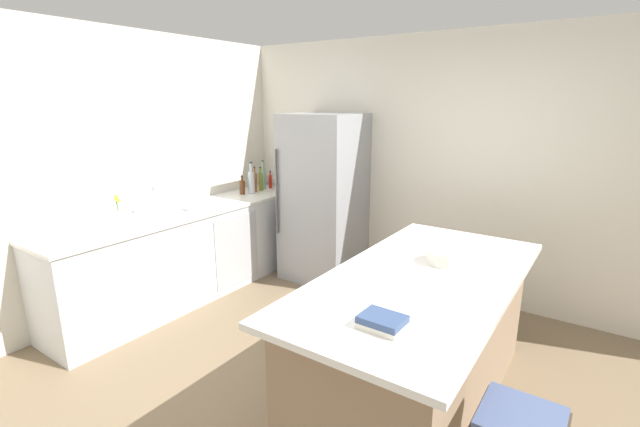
% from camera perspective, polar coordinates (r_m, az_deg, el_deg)
% --- Properties ---
extents(ground_plane, '(7.20, 7.20, 0.00)m').
position_cam_1_polar(ground_plane, '(3.16, 0.15, -23.83)').
color(ground_plane, '#7A664C').
extents(wall_rear, '(6.00, 0.10, 2.60)m').
position_cam_1_polar(wall_rear, '(4.56, 16.40, 5.64)').
color(wall_rear, silver).
rests_on(wall_rear, ground_plane).
extents(wall_left, '(0.10, 6.00, 2.60)m').
position_cam_1_polar(wall_left, '(4.41, -27.24, 4.31)').
color(wall_left, silver).
rests_on(wall_left, ground_plane).
extents(counter_run_left, '(0.65, 2.88, 0.91)m').
position_cam_1_polar(counter_run_left, '(4.67, -16.62, -4.90)').
color(counter_run_left, silver).
rests_on(counter_run_left, ground_plane).
extents(kitchen_island, '(1.05, 2.17, 0.90)m').
position_cam_1_polar(kitchen_island, '(3.02, 12.74, -15.71)').
color(kitchen_island, '#8E755B').
rests_on(kitchen_island, ground_plane).
extents(refrigerator, '(0.79, 0.74, 1.83)m').
position_cam_1_polar(refrigerator, '(4.81, 0.44, 2.01)').
color(refrigerator, '#93969B').
rests_on(refrigerator, ground_plane).
extents(sink_faucet, '(0.15, 0.05, 0.30)m').
position_cam_1_polar(sink_faucet, '(4.37, -20.75, 1.75)').
color(sink_faucet, silver).
rests_on(sink_faucet, counter_run_left).
extents(flower_vase, '(0.08, 0.08, 0.29)m').
position_cam_1_polar(flower_vase, '(4.06, -24.80, -0.40)').
color(flower_vase, silver).
rests_on(flower_vase, counter_run_left).
extents(paper_towel_roll, '(0.14, 0.14, 0.31)m').
position_cam_1_polar(paper_towel_roll, '(4.51, -16.83, 2.15)').
color(paper_towel_roll, gray).
rests_on(paper_towel_roll, counter_run_left).
extents(hot_sauce_bottle, '(0.05, 0.05, 0.21)m').
position_cam_1_polar(hot_sauce_bottle, '(5.45, -6.50, 4.23)').
color(hot_sauce_bottle, red).
rests_on(hot_sauce_bottle, counter_run_left).
extents(gin_bottle, '(0.07, 0.07, 0.35)m').
position_cam_1_polar(gin_bottle, '(5.40, -7.42, 4.60)').
color(gin_bottle, '#8CB79E').
rests_on(gin_bottle, counter_run_left).
extents(olive_oil_bottle, '(0.06, 0.06, 0.28)m').
position_cam_1_polar(olive_oil_bottle, '(5.30, -7.76, 4.20)').
color(olive_oil_bottle, olive).
rests_on(olive_oil_bottle, counter_run_left).
extents(vinegar_bottle, '(0.06, 0.06, 0.30)m').
position_cam_1_polar(vinegar_bottle, '(5.24, -8.52, 4.08)').
color(vinegar_bottle, '#994C23').
rests_on(vinegar_bottle, counter_run_left).
extents(soda_bottle, '(0.07, 0.07, 0.36)m').
position_cam_1_polar(soda_bottle, '(5.15, -8.95, 4.19)').
color(soda_bottle, silver).
rests_on(soda_bottle, counter_run_left).
extents(syrup_bottle, '(0.07, 0.07, 0.22)m').
position_cam_1_polar(syrup_bottle, '(5.12, -10.12, 3.44)').
color(syrup_bottle, '#5B3319').
rests_on(syrup_bottle, counter_run_left).
extents(cookbook_stack, '(0.21, 0.17, 0.06)m').
position_cam_1_polar(cookbook_stack, '(2.18, 8.15, -13.84)').
color(cookbook_stack, silver).
rests_on(cookbook_stack, kitchen_island).
extents(mixing_bowl, '(0.26, 0.26, 0.09)m').
position_cam_1_polar(mixing_bowl, '(3.06, 16.23, -5.43)').
color(mixing_bowl, silver).
rests_on(mixing_bowl, kitchen_island).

